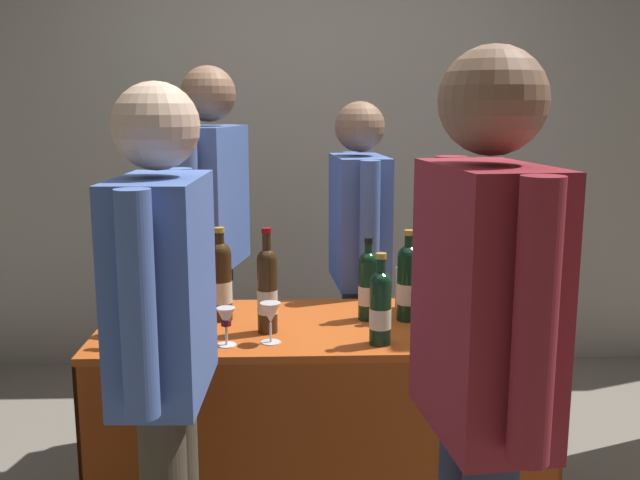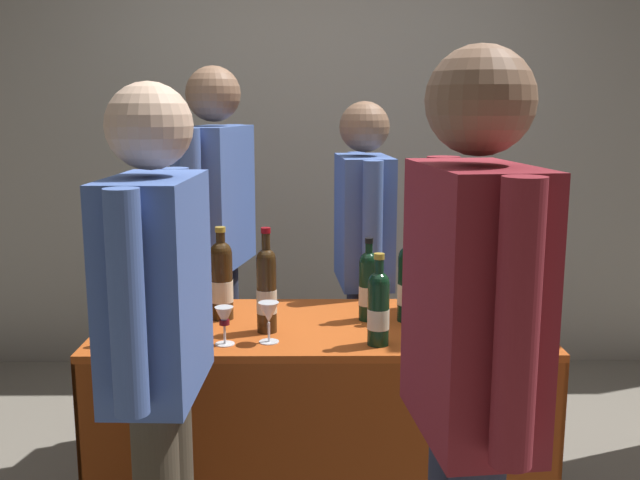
{
  "view_description": "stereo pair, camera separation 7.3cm",
  "coord_description": "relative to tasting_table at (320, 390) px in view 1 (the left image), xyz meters",
  "views": [
    {
      "loc": [
        -0.09,
        -2.4,
        1.52
      ],
      "look_at": [
        0.0,
        0.0,
        1.07
      ],
      "focal_mm": 40.08,
      "sensor_mm": 36.0,
      "label": 1
    },
    {
      "loc": [
        -0.02,
        -2.41,
        1.52
      ],
      "look_at": [
        0.0,
        0.0,
        1.07
      ],
      "focal_mm": 40.08,
      "sensor_mm": 36.0,
      "label": 2
    }
  ],
  "objects": [
    {
      "name": "back_partition",
      "position": [
        0.0,
        1.77,
        0.74
      ],
      "size": [
        5.78,
        0.12,
        2.53
      ],
      "primitive_type": "cube",
      "color": "#9E998E",
      "rests_on": "ground_plane"
    },
    {
      "name": "tasting_table",
      "position": [
        0.0,
        0.0,
        0.0
      ],
      "size": [
        1.53,
        0.65,
        0.77
      ],
      "color": "#B74C19",
      "rests_on": "ground_plane"
    },
    {
      "name": "featured_wine_bottle",
      "position": [
        -0.35,
        0.07,
        0.39
      ],
      "size": [
        0.08,
        0.08,
        0.33
      ],
      "color": "#38230F",
      "rests_on": "tasting_table"
    },
    {
      "name": "display_bottle_0",
      "position": [
        -0.54,
        0.12,
        0.39
      ],
      "size": [
        0.08,
        0.08,
        0.33
      ],
      "color": "#38230F",
      "rests_on": "tasting_table"
    },
    {
      "name": "display_bottle_1",
      "position": [
        0.17,
        0.05,
        0.38
      ],
      "size": [
        0.07,
        0.07,
        0.3
      ],
      "color": "black",
      "rests_on": "tasting_table"
    },
    {
      "name": "display_bottle_2",
      "position": [
        0.31,
        0.04,
        0.39
      ],
      "size": [
        0.08,
        0.08,
        0.33
      ],
      "color": "black",
      "rests_on": "tasting_table"
    },
    {
      "name": "display_bottle_3",
      "position": [
        -0.6,
        -0.07,
        0.39
      ],
      "size": [
        0.08,
        0.08,
        0.33
      ],
      "color": "#192333",
      "rests_on": "tasting_table"
    },
    {
      "name": "display_bottle_4",
      "position": [
        0.18,
        -0.22,
        0.37
      ],
      "size": [
        0.07,
        0.07,
        0.3
      ],
      "color": "black",
      "rests_on": "tasting_table"
    },
    {
      "name": "display_bottle_5",
      "position": [
        -0.18,
        -0.08,
        0.4
      ],
      "size": [
        0.07,
        0.07,
        0.36
      ],
      "color": "#38230F",
      "rests_on": "tasting_table"
    },
    {
      "name": "display_bottle_6",
      "position": [
        -0.56,
        0.23,
        0.39
      ],
      "size": [
        0.07,
        0.07,
        0.35
      ],
      "color": "black",
      "rests_on": "tasting_table"
    },
    {
      "name": "display_bottle_7",
      "position": [
        0.64,
        -0.22,
        0.4
      ],
      "size": [
        0.07,
        0.07,
        0.35
      ],
      "color": "#192333",
      "rests_on": "tasting_table"
    },
    {
      "name": "wine_glass_near_vendor",
      "position": [
        -0.31,
        -0.22,
        0.33
      ],
      "size": [
        0.06,
        0.06,
        0.12
      ],
      "color": "silver",
      "rests_on": "tasting_table"
    },
    {
      "name": "wine_glass_mid",
      "position": [
        -0.17,
        -0.2,
        0.34
      ],
      "size": [
        0.07,
        0.07,
        0.13
      ],
      "color": "silver",
      "rests_on": "tasting_table"
    },
    {
      "name": "wine_glass_near_taster",
      "position": [
        0.54,
        -0.04,
        0.34
      ],
      "size": [
        0.07,
        0.07,
        0.14
      ],
      "color": "silver",
      "rests_on": "tasting_table"
    },
    {
      "name": "flower_vase",
      "position": [
        -0.5,
        -0.16,
        0.35
      ],
      "size": [
        0.1,
        0.1,
        0.4
      ],
      "color": "slate",
      "rests_on": "tasting_table"
    },
    {
      "name": "brochure_stand",
      "position": [
        0.35,
        0.18,
        0.33
      ],
      "size": [
        0.12,
        0.04,
        0.16
      ],
      "primitive_type": "cube",
      "rotation": [
        0.01,
        0.0,
        6.03
      ],
      "color": "silver",
      "rests_on": "tasting_table"
    },
    {
      "name": "vendor_presenter",
      "position": [
        -0.44,
        0.63,
        0.5
      ],
      "size": [
        0.3,
        0.62,
        1.69
      ],
      "rotation": [
        0.0,
        0.0,
        -1.78
      ],
      "color": "#2D3347",
      "rests_on": "ground_plane"
    },
    {
      "name": "vendor_assistant",
      "position": [
        0.19,
        0.61,
        0.39
      ],
      "size": [
        0.24,
        0.58,
        1.54
      ],
      "rotation": [
        0.0,
        0.0,
        -1.5
      ],
      "color": "#2D3347",
      "rests_on": "ground_plane"
    },
    {
      "name": "taster_foreground_right",
      "position": [
        0.32,
        -0.94,
        0.46
      ],
      "size": [
        0.25,
        0.56,
        1.65
      ],
      "rotation": [
        0.0,
        0.0,
        1.68
      ],
      "color": "#2D3347",
      "rests_on": "ground_plane"
    },
    {
      "name": "taster_foreground_left",
      "position": [
        -0.42,
        -0.63,
        0.42
      ],
      "size": [
        0.22,
        0.58,
        1.58
      ],
      "rotation": [
        0.0,
        0.0,
        1.54
      ],
      "color": "#4C4233",
      "rests_on": "ground_plane"
    }
  ]
}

